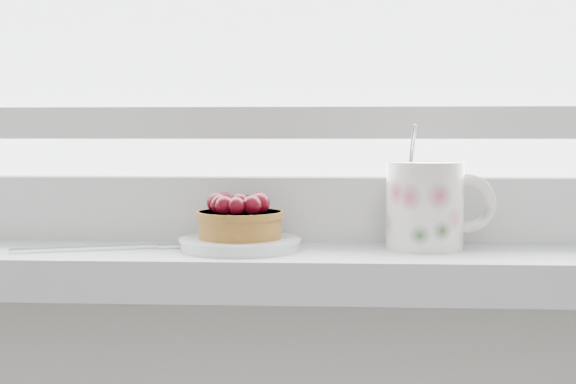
# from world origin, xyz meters

# --- Properties ---
(saucer) EXTENTS (0.12, 0.12, 0.01)m
(saucer) POSITION_xyz_m (-0.06, 1.88, 0.95)
(saucer) COLOR white
(saucer) RESTS_ON windowsill
(raspberry_tart) EXTENTS (0.09, 0.09, 0.05)m
(raspberry_tart) POSITION_xyz_m (-0.06, 1.88, 0.97)
(raspberry_tart) COLOR brown
(raspberry_tart) RESTS_ON saucer
(floral_mug) EXTENTS (0.12, 0.08, 0.13)m
(floral_mug) POSITION_xyz_m (0.14, 1.90, 0.99)
(floral_mug) COLOR white
(floral_mug) RESTS_ON windowsill
(fork) EXTENTS (0.21, 0.09, 0.00)m
(fork) POSITION_xyz_m (-0.18, 1.88, 0.94)
(fork) COLOR silver
(fork) RESTS_ON windowsill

